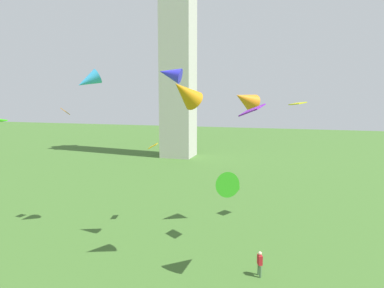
# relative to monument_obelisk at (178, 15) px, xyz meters

# --- Properties ---
(monument_obelisk) EXTENTS (5.50, 5.50, 50.39)m
(monument_obelisk) POSITION_rel_monument_obelisk_xyz_m (0.00, 0.00, 0.00)
(monument_obelisk) COLOR beige
(monument_obelisk) RESTS_ON ground_plane
(person_1) EXTENTS (0.39, 0.49, 1.63)m
(person_1) POSITION_rel_monument_obelisk_xyz_m (18.52, -40.82, -24.27)
(person_1) COLOR #51754C
(person_1) RESTS_ON ground_plane
(kite_flying_0) EXTENTS (2.37, 2.33, 1.87)m
(kite_flying_0) POSITION_rel_monument_obelisk_xyz_m (4.48, -36.97, -12.75)
(kite_flying_0) COLOR #33A2DE
(kite_flying_1) EXTENTS (1.86, 1.27, 1.43)m
(kite_flying_1) POSITION_rel_monument_obelisk_xyz_m (11.72, -38.10, -12.39)
(kite_flying_1) COLOR #3432EE
(kite_flying_2) EXTENTS (2.63, 2.85, 2.08)m
(kite_flying_2) POSITION_rel_monument_obelisk_xyz_m (16.37, -33.03, -14.21)
(kite_flying_2) COLOR orange
(kite_flying_3) EXTENTS (0.93, 1.25, 0.44)m
(kite_flying_3) POSITION_rel_monument_obelisk_xyz_m (8.70, -34.01, -18.21)
(kite_flying_3) COLOR #BD9407
(kite_flying_4) EXTENTS (1.54, 1.71, 0.29)m
(kite_flying_4) POSITION_rel_monument_obelisk_xyz_m (20.53, -30.33, -14.60)
(kite_flying_4) COLOR #C3C113
(kite_flying_5) EXTENTS (0.69, 0.83, 0.65)m
(kite_flying_5) POSITION_rel_monument_obelisk_xyz_m (1.81, -36.35, -15.24)
(kite_flying_5) COLOR #C66D1F
(kite_flying_6) EXTENTS (1.92, 1.88, 0.98)m
(kite_flying_6) POSITION_rel_monument_obelisk_xyz_m (17.35, -36.67, -14.94)
(kite_flying_6) COLOR purple
(kite_flying_8) EXTENTS (2.34, 2.68, 2.17)m
(kite_flying_8) POSITION_rel_monument_obelisk_xyz_m (13.77, -41.20, -13.71)
(kite_flying_8) COLOR orange
(kite_flying_9) EXTENTS (2.07, 2.79, 2.13)m
(kite_flying_9) POSITION_rel_monument_obelisk_xyz_m (16.86, -41.14, -19.44)
(kite_flying_9) COLOR green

